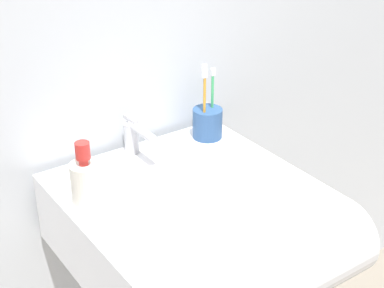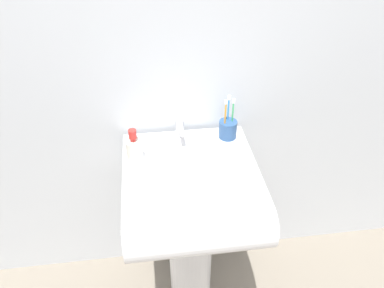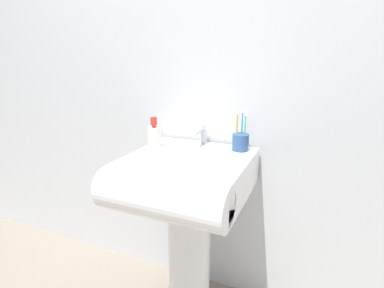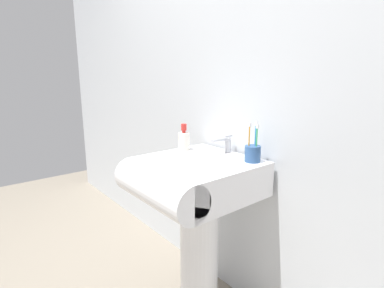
# 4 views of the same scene
# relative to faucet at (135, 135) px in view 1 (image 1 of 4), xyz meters

# --- Properties ---
(wall_back) EXTENTS (5.00, 0.05, 2.40)m
(wall_back) POSITION_rel_faucet_xyz_m (0.02, 0.10, 0.25)
(wall_back) COLOR silver
(wall_back) RESTS_ON ground
(sink_basin) EXTENTS (0.54, 0.61, 0.18)m
(sink_basin) POSITION_rel_faucet_xyz_m (0.02, -0.27, -0.14)
(sink_basin) COLOR white
(sink_basin) RESTS_ON sink_pedestal
(faucet) EXTENTS (0.04, 0.15, 0.10)m
(faucet) POSITION_rel_faucet_xyz_m (0.00, 0.00, 0.00)
(faucet) COLOR #B7B7BC
(faucet) RESTS_ON sink_basin
(toothbrush_cup) EXTENTS (0.08, 0.08, 0.20)m
(toothbrush_cup) POSITION_rel_faucet_xyz_m (0.21, -0.02, -0.01)
(toothbrush_cup) COLOR #2D5184
(toothbrush_cup) RESTS_ON sink_basin
(soap_bottle) EXTENTS (0.07, 0.07, 0.15)m
(soap_bottle) POSITION_rel_faucet_xyz_m (-0.20, -0.14, 0.00)
(soap_bottle) COLOR silver
(soap_bottle) RESTS_ON sink_basin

